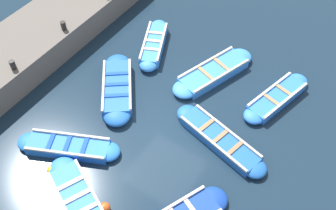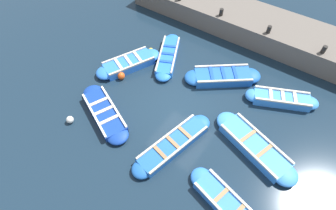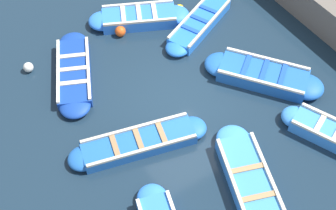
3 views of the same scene
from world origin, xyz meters
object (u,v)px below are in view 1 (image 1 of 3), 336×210
at_px(boat_alongside, 68,147).
at_px(boat_inner_gap, 117,88).
at_px(buoy_orange_near, 51,170).
at_px(boat_mid_row, 220,139).
at_px(buoy_white_drifting, 105,208).
at_px(boat_centre, 277,98).
at_px(boat_outer_right, 213,72).
at_px(boat_tucked, 154,45).
at_px(bollard_mid_north, 13,65).
at_px(bollard_mid_south, 63,26).
at_px(boat_outer_left, 78,199).

distance_m(boat_alongside, boat_inner_gap, 2.88).
distance_m(boat_inner_gap, buoy_orange_near, 3.84).
bearing_deg(boat_mid_row, boat_inner_gap, -178.69).
height_order(boat_mid_row, buoy_white_drifting, boat_mid_row).
height_order(boat_alongside, boat_centre, boat_centre).
bearing_deg(boat_outer_right, boat_tucked, 179.34).
height_order(boat_inner_gap, boat_outer_right, boat_inner_gap).
relative_size(boat_outer_right, buoy_orange_near, 12.85).
relative_size(bollard_mid_north, buoy_white_drifting, 1.03).
height_order(bollard_mid_south, buoy_white_drifting, bollard_mid_south).
bearing_deg(buoy_orange_near, boat_alongside, 99.40).
bearing_deg(boat_outer_right, boat_inner_gap, -133.63).
bearing_deg(boat_tucked, boat_mid_row, -30.17).
xyz_separation_m(boat_mid_row, boat_outer_right, (-1.67, 2.55, 0.02)).
xyz_separation_m(boat_mid_row, boat_centre, (0.83, 2.72, 0.00)).
bearing_deg(buoy_orange_near, boat_inner_gap, 95.99).
xyz_separation_m(boat_alongside, boat_outer_right, (2.28, 5.52, 0.02)).
distance_m(boat_inner_gap, bollard_mid_north, 3.69).
bearing_deg(boat_inner_gap, boat_centre, 29.24).
bearing_deg(boat_mid_row, bollard_mid_south, 175.21).
bearing_deg(boat_tucked, boat_outer_left, -73.40).
xyz_separation_m(boat_outer_left, boat_centre, (3.26, 6.91, -0.03)).
bearing_deg(boat_inner_gap, bollard_mid_south, 166.96).
xyz_separation_m(boat_inner_gap, bollard_mid_north, (-3.03, -1.84, 1.04)).
bearing_deg(buoy_white_drifting, boat_centre, 69.93).
relative_size(boat_centre, buoy_white_drifting, 9.68).
bearing_deg(boat_tucked, buoy_orange_near, -84.31).
xyz_separation_m(boat_centre, buoy_white_drifting, (-2.44, -6.69, 0.01)).
bearing_deg(boat_alongside, boat_outer_left, -38.68).
distance_m(boat_outer_left, buoy_orange_near, 1.40).
relative_size(boat_outer_left, bollard_mid_south, 9.53).
xyz_separation_m(boat_tucked, boat_centre, (5.27, 0.14, -0.03)).
height_order(boat_centre, bollard_mid_south, bollard_mid_south).
bearing_deg(boat_inner_gap, boat_tucked, 95.26).
bearing_deg(buoy_orange_near, bollard_mid_north, 150.03).
bearing_deg(boat_centre, buoy_white_drifting, -110.07).
distance_m(boat_tucked, boat_outer_right, 2.77).
relative_size(boat_outer_right, boat_centre, 1.15).
xyz_separation_m(boat_tucked, buoy_white_drifting, (2.83, -6.55, -0.02)).
relative_size(bollard_mid_south, buoy_white_drifting, 1.03).
xyz_separation_m(boat_mid_row, buoy_orange_near, (-3.80, -3.91, -0.01)).
height_order(boat_alongside, buoy_orange_near, boat_alongside).
height_order(boat_outer_left, boat_inner_gap, boat_inner_gap).
bearing_deg(bollard_mid_south, buoy_orange_near, -52.77).
bearing_deg(boat_mid_row, buoy_white_drifting, -112.11).
relative_size(boat_mid_row, boat_centre, 1.15).
relative_size(boat_alongside, boat_centre, 1.04).
xyz_separation_m(boat_inner_gap, boat_mid_row, (4.20, 0.10, -0.04)).
distance_m(boat_tucked, bollard_mid_north, 5.41).
xyz_separation_m(boat_tucked, buoy_orange_near, (0.65, -6.49, -0.04)).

